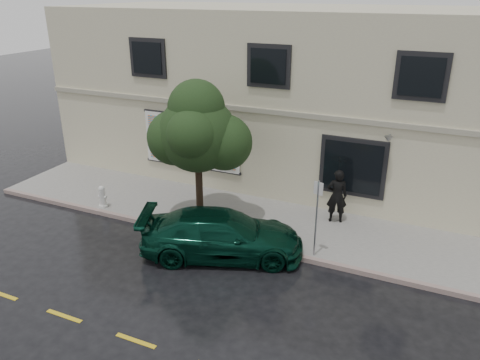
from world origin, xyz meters
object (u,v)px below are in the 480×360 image
at_px(pedestrian, 337,196).
at_px(street_tree, 197,134).
at_px(fire_hydrant, 102,197).
at_px(car, 222,234).

height_order(pedestrian, street_tree, street_tree).
relative_size(pedestrian, street_tree, 0.43).
bearing_deg(fire_hydrant, pedestrian, 21.69).
bearing_deg(car, street_tree, 25.46).
height_order(car, street_tree, street_tree).
distance_m(pedestrian, fire_hydrant, 8.51).
relative_size(pedestrian, fire_hydrant, 2.28).
bearing_deg(street_tree, car, -43.64).
relative_size(car, street_tree, 1.11).
xyz_separation_m(street_tree, fire_hydrant, (-3.82, -0.52, -2.75)).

